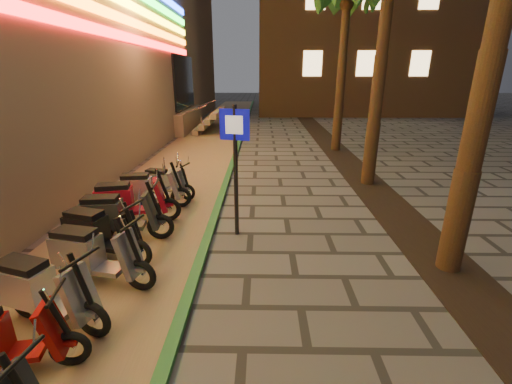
{
  "coord_description": "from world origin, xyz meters",
  "views": [
    {
      "loc": [
        0.23,
        -3.44,
        3.33
      ],
      "look_at": [
        0.13,
        2.67,
        1.2
      ],
      "focal_mm": 24.0,
      "sensor_mm": 36.0,
      "label": 1
    }
  ],
  "objects_px": {
    "scooter_7": "(99,233)",
    "scooter_5": "(41,291)",
    "scooter_9": "(128,201)",
    "scooter_11": "(164,182)",
    "scooter_8": "(117,216)",
    "scooter_10": "(147,189)",
    "pedestrian_sign": "(235,154)",
    "scooter_6": "(92,255)"
  },
  "relations": [
    {
      "from": "scooter_6",
      "to": "scooter_11",
      "type": "relative_size",
      "value": 1.2
    },
    {
      "from": "scooter_5",
      "to": "scooter_6",
      "type": "relative_size",
      "value": 0.98
    },
    {
      "from": "scooter_8",
      "to": "scooter_10",
      "type": "relative_size",
      "value": 1.04
    },
    {
      "from": "scooter_10",
      "to": "pedestrian_sign",
      "type": "bearing_deg",
      "value": -39.98
    },
    {
      "from": "scooter_8",
      "to": "scooter_11",
      "type": "bearing_deg",
      "value": 79.0
    },
    {
      "from": "scooter_8",
      "to": "pedestrian_sign",
      "type": "bearing_deg",
      "value": 2.41
    },
    {
      "from": "scooter_9",
      "to": "scooter_11",
      "type": "height_order",
      "value": "scooter_9"
    },
    {
      "from": "scooter_7",
      "to": "scooter_11",
      "type": "distance_m",
      "value": 3.41
    },
    {
      "from": "scooter_10",
      "to": "scooter_11",
      "type": "distance_m",
      "value": 0.88
    },
    {
      "from": "scooter_5",
      "to": "scooter_7",
      "type": "xyz_separation_m",
      "value": [
        -0.01,
        1.76,
        0.0
      ]
    },
    {
      "from": "pedestrian_sign",
      "to": "scooter_8",
      "type": "height_order",
      "value": "pedestrian_sign"
    },
    {
      "from": "scooter_11",
      "to": "scooter_7",
      "type": "bearing_deg",
      "value": -79.0
    },
    {
      "from": "scooter_7",
      "to": "scooter_10",
      "type": "bearing_deg",
      "value": 104.38
    },
    {
      "from": "scooter_5",
      "to": "scooter_7",
      "type": "height_order",
      "value": "scooter_7"
    },
    {
      "from": "scooter_7",
      "to": "scooter_11",
      "type": "relative_size",
      "value": 1.18
    },
    {
      "from": "scooter_7",
      "to": "scooter_5",
      "type": "bearing_deg",
      "value": -73.27
    },
    {
      "from": "scooter_6",
      "to": "scooter_8",
      "type": "distance_m",
      "value": 1.57
    },
    {
      "from": "scooter_7",
      "to": "scooter_8",
      "type": "relative_size",
      "value": 0.95
    },
    {
      "from": "scooter_8",
      "to": "scooter_9",
      "type": "height_order",
      "value": "scooter_9"
    },
    {
      "from": "pedestrian_sign",
      "to": "scooter_9",
      "type": "xyz_separation_m",
      "value": [
        -2.51,
        0.49,
        -1.22
      ]
    },
    {
      "from": "pedestrian_sign",
      "to": "scooter_11",
      "type": "bearing_deg",
      "value": 146.87
    },
    {
      "from": "scooter_5",
      "to": "scooter_6",
      "type": "xyz_separation_m",
      "value": [
        0.24,
        0.97,
        0.01
      ]
    },
    {
      "from": "scooter_11",
      "to": "scooter_8",
      "type": "bearing_deg",
      "value": -79.78
    },
    {
      "from": "scooter_5",
      "to": "scooter_10",
      "type": "bearing_deg",
      "value": 105.98
    },
    {
      "from": "pedestrian_sign",
      "to": "scooter_6",
      "type": "bearing_deg",
      "value": -126.16
    },
    {
      "from": "scooter_6",
      "to": "pedestrian_sign",
      "type": "bearing_deg",
      "value": 52.48
    },
    {
      "from": "scooter_5",
      "to": "scooter_7",
      "type": "relative_size",
      "value": 1.0
    },
    {
      "from": "scooter_8",
      "to": "scooter_6",
      "type": "bearing_deg",
      "value": -87.11
    },
    {
      "from": "scooter_8",
      "to": "scooter_10",
      "type": "bearing_deg",
      "value": 82.67
    },
    {
      "from": "scooter_7",
      "to": "scooter_8",
      "type": "height_order",
      "value": "scooter_8"
    },
    {
      "from": "scooter_10",
      "to": "scooter_11",
      "type": "xyz_separation_m",
      "value": [
        0.2,
        0.86,
        -0.08
      ]
    },
    {
      "from": "scooter_7",
      "to": "scooter_11",
      "type": "height_order",
      "value": "scooter_7"
    },
    {
      "from": "scooter_7",
      "to": "scooter_10",
      "type": "height_order",
      "value": "scooter_7"
    },
    {
      "from": "scooter_6",
      "to": "scooter_9",
      "type": "height_order",
      "value": "scooter_9"
    },
    {
      "from": "scooter_9",
      "to": "scooter_5",
      "type": "bearing_deg",
      "value": -101.85
    },
    {
      "from": "scooter_6",
      "to": "scooter_7",
      "type": "xyz_separation_m",
      "value": [
        -0.25,
        0.79,
        -0.0
      ]
    },
    {
      "from": "pedestrian_sign",
      "to": "scooter_7",
      "type": "relative_size",
      "value": 1.59
    },
    {
      "from": "scooter_5",
      "to": "scooter_8",
      "type": "relative_size",
      "value": 0.95
    },
    {
      "from": "pedestrian_sign",
      "to": "scooter_6",
      "type": "height_order",
      "value": "pedestrian_sign"
    },
    {
      "from": "pedestrian_sign",
      "to": "scooter_9",
      "type": "bearing_deg",
      "value": -177.61
    },
    {
      "from": "scooter_5",
      "to": "scooter_8",
      "type": "distance_m",
      "value": 2.53
    },
    {
      "from": "scooter_7",
      "to": "scooter_9",
      "type": "xyz_separation_m",
      "value": [
        -0.04,
        1.58,
        0.03
      ]
    }
  ]
}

